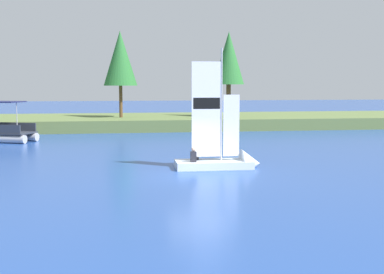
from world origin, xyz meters
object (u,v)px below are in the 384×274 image
shoreline_tree_centre (120,59)px  sailboat (229,160)px  shoreline_tree_midright (229,59)px  wooden_dock (13,134)px

shoreline_tree_centre → sailboat: bearing=-77.5°
sailboat → shoreline_tree_midright: bearing=78.2°
shoreline_tree_centre → wooden_dock: 12.17m
shoreline_tree_centre → wooden_dock: (-8.41, -6.25, -6.18)m
shoreline_tree_midright → sailboat: 23.63m
shoreline_tree_midright → wooden_dock: (-18.39, -5.65, -6.23)m
shoreline_tree_centre → shoreline_tree_midright: bearing=-3.4°
shoreline_tree_centre → sailboat: 24.23m
shoreline_tree_centre → wooden_dock: bearing=-143.4°
shoreline_tree_centre → wooden_dock: size_ratio=1.74×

